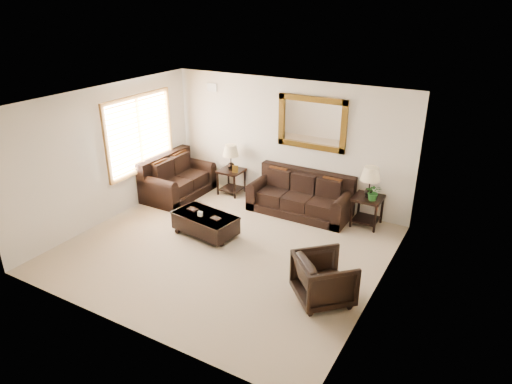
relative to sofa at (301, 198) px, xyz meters
The scene contains 11 objects.
room 2.39m from the sofa, 105.09° to the right, with size 5.51×5.01×2.71m.
window 3.68m from the sofa, 160.10° to the right, with size 0.07×1.96×1.66m.
mirror 1.58m from the sofa, 90.00° to the left, with size 1.50×0.06×1.10m.
air_vent 3.22m from the sofa, behind, with size 0.25×0.02×0.18m, color #999999.
sofa is the anchor object (origin of this frame).
loveseat 2.92m from the sofa, 168.44° to the right, with size 0.98×1.65×0.93m.
end_table_left 1.87m from the sofa, behind, with size 0.53×0.53×1.17m.
end_table_right 1.48m from the sofa, ahead, with size 0.56×0.56×1.23m.
coffee_table 2.17m from the sofa, 122.88° to the right, with size 1.32×0.84×0.52m.
armchair 3.07m from the sofa, 59.22° to the right, with size 0.79×0.74×0.82m, color black.
potted_plant 1.57m from the sofa, ahead, with size 0.30×0.33×0.26m, color #21581E.
Camera 1 is at (4.07, -6.03, 4.26)m, focal length 32.00 mm.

